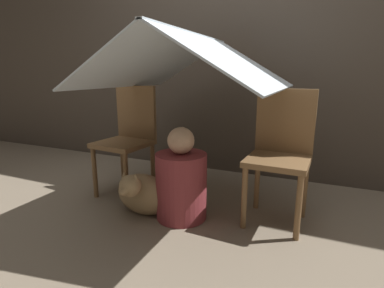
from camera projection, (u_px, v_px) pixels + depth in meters
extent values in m
plane|color=gray|center=(182.00, 217.00, 2.06)|extent=(8.80, 8.80, 0.00)
cube|color=#4C4238|center=(232.00, 41.00, 2.75)|extent=(7.00, 0.05, 2.50)
cylinder|color=brown|center=(95.00, 173.00, 2.34)|extent=(0.04, 0.04, 0.40)
cylinder|color=brown|center=(127.00, 180.00, 2.19)|extent=(0.04, 0.04, 0.40)
cylinder|color=brown|center=(123.00, 162.00, 2.61)|extent=(0.04, 0.04, 0.40)
cylinder|color=brown|center=(153.00, 168.00, 2.46)|extent=(0.04, 0.04, 0.40)
cube|color=brown|center=(123.00, 144.00, 2.35)|extent=(0.41, 0.41, 0.04)
cube|color=brown|center=(136.00, 112.00, 2.44)|extent=(0.38, 0.07, 0.42)
cylinder|color=brown|center=(244.00, 198.00, 1.87)|extent=(0.04, 0.04, 0.40)
cylinder|color=brown|center=(298.00, 208.00, 1.73)|extent=(0.04, 0.04, 0.40)
cylinder|color=brown|center=(257.00, 182.00, 2.15)|extent=(0.04, 0.04, 0.40)
cylinder|color=brown|center=(305.00, 189.00, 2.01)|extent=(0.04, 0.04, 0.40)
cube|color=brown|center=(278.00, 161.00, 1.89)|extent=(0.40, 0.40, 0.04)
cube|color=brown|center=(285.00, 121.00, 1.99)|extent=(0.38, 0.05, 0.42)
cube|color=silver|center=(153.00, 62.00, 2.09)|extent=(0.60, 1.24, 0.36)
cube|color=silver|center=(236.00, 61.00, 1.86)|extent=(0.60, 1.24, 0.36)
cube|color=silver|center=(192.00, 33.00, 1.93)|extent=(0.04, 1.24, 0.01)
cylinder|color=maroon|center=(181.00, 186.00, 2.01)|extent=(0.34, 0.34, 0.45)
sphere|color=#D6A884|center=(181.00, 140.00, 1.93)|extent=(0.18, 0.18, 0.18)
ellipsoid|color=#9E7F56|center=(144.00, 194.00, 2.07)|extent=(0.41, 0.19, 0.29)
sphere|color=#9E7F56|center=(130.00, 186.00, 1.90)|extent=(0.14, 0.14, 0.14)
ellipsoid|color=#9E7F56|center=(124.00, 192.00, 1.85)|extent=(0.06, 0.07, 0.05)
cone|color=#9E7F56|center=(124.00, 176.00, 1.91)|extent=(0.05, 0.05, 0.06)
cone|color=#9E7F56|center=(135.00, 178.00, 1.87)|extent=(0.05, 0.05, 0.06)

